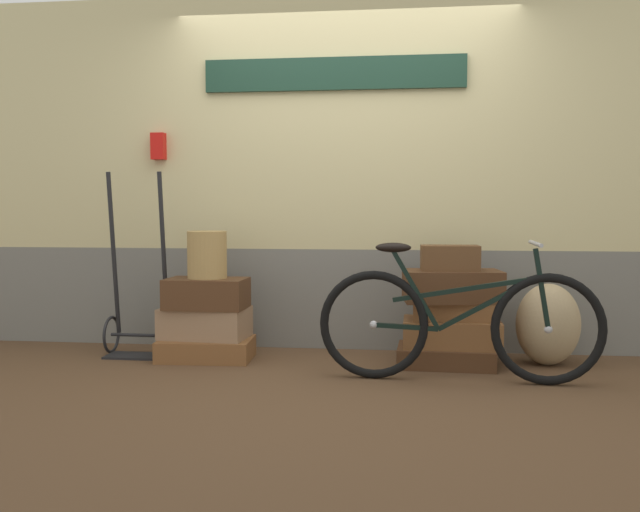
{
  "coord_description": "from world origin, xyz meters",
  "views": [
    {
      "loc": [
        0.45,
        -4.43,
        1.07
      ],
      "look_at": [
        -0.12,
        0.21,
        0.74
      ],
      "focal_mm": 39.25,
      "sensor_mm": 36.0,
      "label": 1
    }
  ],
  "objects_px": {
    "suitcase_7": "(450,258)",
    "burlap_sack": "(548,324)",
    "bicycle": "(458,324)",
    "suitcase_5": "(454,310)",
    "wicker_basket": "(207,255)",
    "suitcase_2": "(207,293)",
    "luggage_trolley": "(138,312)",
    "suitcase_3": "(446,356)",
    "suitcase_4": "(452,333)",
    "suitcase_6": "(452,286)",
    "suitcase_0": "(206,349)",
    "suitcase_1": "(205,323)"
  },
  "relations": [
    {
      "from": "wicker_basket",
      "to": "suitcase_7",
      "type": "bearing_deg",
      "value": -0.17
    },
    {
      "from": "burlap_sack",
      "to": "suitcase_3",
      "type": "bearing_deg",
      "value": -170.69
    },
    {
      "from": "wicker_basket",
      "to": "suitcase_4",
      "type": "bearing_deg",
      "value": -0.05
    },
    {
      "from": "burlap_sack",
      "to": "bicycle",
      "type": "distance_m",
      "value": 0.84
    },
    {
      "from": "suitcase_5",
      "to": "bicycle",
      "type": "xyz_separation_m",
      "value": [
        -0.0,
        -0.47,
        -0.01
      ]
    },
    {
      "from": "suitcase_2",
      "to": "suitcase_3",
      "type": "bearing_deg",
      "value": 1.46
    },
    {
      "from": "suitcase_6",
      "to": "wicker_basket",
      "type": "height_order",
      "value": "wicker_basket"
    },
    {
      "from": "suitcase_4",
      "to": "suitcase_6",
      "type": "xyz_separation_m",
      "value": [
        0.0,
        0.01,
        0.32
      ]
    },
    {
      "from": "suitcase_6",
      "to": "bicycle",
      "type": "height_order",
      "value": "bicycle"
    },
    {
      "from": "suitcase_0",
      "to": "suitcase_6",
      "type": "bearing_deg",
      "value": -1.58
    },
    {
      "from": "suitcase_0",
      "to": "suitcase_1",
      "type": "bearing_deg",
      "value": 112.13
    },
    {
      "from": "suitcase_1",
      "to": "suitcase_2",
      "type": "xyz_separation_m",
      "value": [
        0.02,
        -0.03,
        0.21
      ]
    },
    {
      "from": "suitcase_5",
      "to": "wicker_basket",
      "type": "height_order",
      "value": "wicker_basket"
    },
    {
      "from": "suitcase_1",
      "to": "suitcase_6",
      "type": "height_order",
      "value": "suitcase_6"
    },
    {
      "from": "suitcase_3",
      "to": "burlap_sack",
      "type": "distance_m",
      "value": 0.73
    },
    {
      "from": "suitcase_7",
      "to": "burlap_sack",
      "type": "distance_m",
      "value": 0.81
    },
    {
      "from": "suitcase_7",
      "to": "suitcase_1",
      "type": "bearing_deg",
      "value": 177.33
    },
    {
      "from": "suitcase_3",
      "to": "suitcase_4",
      "type": "relative_size",
      "value": 0.99
    },
    {
      "from": "suitcase_1",
      "to": "luggage_trolley",
      "type": "height_order",
      "value": "luggage_trolley"
    },
    {
      "from": "suitcase_3",
      "to": "luggage_trolley",
      "type": "xyz_separation_m",
      "value": [
        -2.19,
        0.09,
        0.24
      ]
    },
    {
      "from": "suitcase_4",
      "to": "wicker_basket",
      "type": "relative_size",
      "value": 1.96
    },
    {
      "from": "luggage_trolley",
      "to": "bicycle",
      "type": "height_order",
      "value": "luggage_trolley"
    },
    {
      "from": "suitcase_2",
      "to": "wicker_basket",
      "type": "relative_size",
      "value": 1.68
    },
    {
      "from": "suitcase_5",
      "to": "burlap_sack",
      "type": "bearing_deg",
      "value": 9.65
    },
    {
      "from": "suitcase_3",
      "to": "burlap_sack",
      "type": "height_order",
      "value": "burlap_sack"
    },
    {
      "from": "burlap_sack",
      "to": "luggage_trolley",
      "type": "bearing_deg",
      "value": -179.64
    },
    {
      "from": "suitcase_4",
      "to": "suitcase_6",
      "type": "distance_m",
      "value": 0.32
    },
    {
      "from": "suitcase_2",
      "to": "luggage_trolley",
      "type": "relative_size",
      "value": 0.42
    },
    {
      "from": "luggage_trolley",
      "to": "suitcase_0",
      "type": "bearing_deg",
      "value": -10.44
    },
    {
      "from": "suitcase_6",
      "to": "luggage_trolley",
      "type": "distance_m",
      "value": 2.24
    },
    {
      "from": "suitcase_7",
      "to": "bicycle",
      "type": "height_order",
      "value": "bicycle"
    },
    {
      "from": "suitcase_1",
      "to": "suitcase_3",
      "type": "bearing_deg",
      "value": 3.36
    },
    {
      "from": "suitcase_1",
      "to": "suitcase_7",
      "type": "bearing_deg",
      "value": 3.98
    },
    {
      "from": "burlap_sack",
      "to": "bicycle",
      "type": "xyz_separation_m",
      "value": [
        -0.64,
        -0.54,
        0.08
      ]
    },
    {
      "from": "suitcase_5",
      "to": "suitcase_6",
      "type": "bearing_deg",
      "value": -124.04
    },
    {
      "from": "suitcase_6",
      "to": "burlap_sack",
      "type": "bearing_deg",
      "value": 1.19
    },
    {
      "from": "suitcase_5",
      "to": "bicycle",
      "type": "relative_size",
      "value": 0.31
    },
    {
      "from": "wicker_basket",
      "to": "luggage_trolley",
      "type": "distance_m",
      "value": 0.69
    },
    {
      "from": "suitcase_7",
      "to": "bicycle",
      "type": "distance_m",
      "value": 0.58
    },
    {
      "from": "suitcase_3",
      "to": "suitcase_4",
      "type": "height_order",
      "value": "suitcase_4"
    },
    {
      "from": "suitcase_4",
      "to": "suitcase_1",
      "type": "bearing_deg",
      "value": -179.49
    },
    {
      "from": "bicycle",
      "to": "wicker_basket",
      "type": "bearing_deg",
      "value": 165.21
    },
    {
      "from": "suitcase_3",
      "to": "suitcase_4",
      "type": "bearing_deg",
      "value": 31.36
    },
    {
      "from": "suitcase_3",
      "to": "bicycle",
      "type": "height_order",
      "value": "bicycle"
    },
    {
      "from": "suitcase_2",
      "to": "suitcase_6",
      "type": "bearing_deg",
      "value": 2.38
    },
    {
      "from": "suitcase_4",
      "to": "suitcase_6",
      "type": "height_order",
      "value": "suitcase_6"
    },
    {
      "from": "suitcase_5",
      "to": "burlap_sack",
      "type": "xyz_separation_m",
      "value": [
        0.63,
        0.07,
        -0.09
      ]
    },
    {
      "from": "luggage_trolley",
      "to": "suitcase_4",
      "type": "bearing_deg",
      "value": -1.88
    },
    {
      "from": "luggage_trolley",
      "to": "bicycle",
      "type": "distance_m",
      "value": 2.3
    },
    {
      "from": "suitcase_5",
      "to": "wicker_basket",
      "type": "relative_size",
      "value": 1.61
    }
  ]
}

